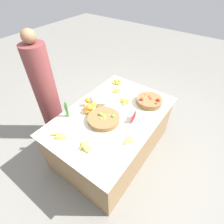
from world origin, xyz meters
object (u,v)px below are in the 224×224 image
Objects in this scene: lime_bowl at (104,119)px; price_sign at (134,117)px; tomato_basket at (149,101)px; vendor_person at (47,95)px; metal_bowl at (103,99)px.

lime_bowl is 2.82× the size of price_sign.
vendor_person is (-0.76, 1.20, 0.03)m from tomato_basket.
price_sign is 1.25m from vendor_person.
lime_bowl is 0.92m from vendor_person.
price_sign is at bearing -99.00° from metal_bowl.
price_sign is (0.22, -0.29, 0.02)m from lime_bowl.
metal_bowl is 2.20× the size of price_sign.
metal_bowl is (-0.33, 0.55, -0.01)m from tomato_basket.
price_sign is (-0.42, 0.00, 0.01)m from tomato_basket.
tomato_basket reaches higher than metal_bowl.
tomato_basket is at bearing -58.79° from metal_bowl.
price_sign reaches higher than metal_bowl.
price_sign is (-0.09, -0.55, 0.02)m from metal_bowl.
tomato_basket is at bearing -57.58° from vendor_person.
vendor_person is at bearing 122.42° from tomato_basket.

